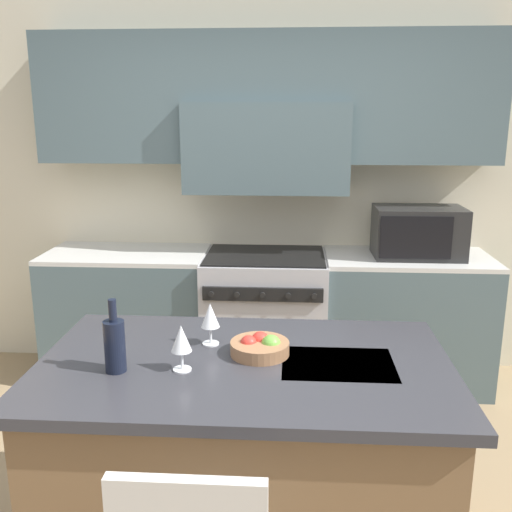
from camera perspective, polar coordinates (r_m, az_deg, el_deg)
back_cabinetry at (r=4.10m, az=1.15°, el=9.90°), size 10.00×0.46×2.70m
back_counter at (r=4.09m, az=0.92°, el=-6.15°), size 3.09×0.62×0.93m
range_stove at (r=4.07m, az=0.90°, el=-6.24°), size 0.84×0.70×0.93m
microwave at (r=4.00m, az=15.92°, el=2.31°), size 0.59×0.37×0.34m
kitchen_island at (r=2.53m, az=-1.08°, el=-19.97°), size 1.64×0.98×0.92m
wine_bottle at (r=2.24m, az=-13.95°, el=-8.56°), size 0.08×0.08×0.29m
wine_glass_near at (r=2.19m, az=-7.48°, el=-8.32°), size 0.08×0.08×0.18m
wine_glass_far at (r=2.42m, az=-4.60°, el=-6.07°), size 0.08×0.08×0.18m
fruit_bowl at (r=2.35m, az=0.43°, el=-9.04°), size 0.24×0.24×0.08m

